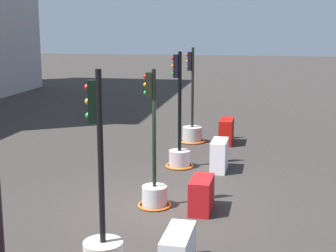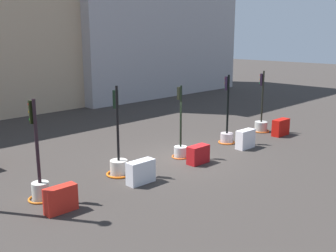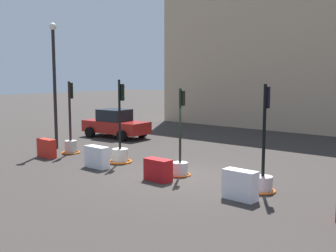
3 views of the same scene
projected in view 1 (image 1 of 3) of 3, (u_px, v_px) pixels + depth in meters
ground_plane at (162, 207)px, 11.68m from camera, size 120.00×120.00×0.00m
traffic_light_1 at (103, 247)px, 8.45m from camera, size 1.00×1.00×3.49m
traffic_light_2 at (154, 185)px, 11.65m from camera, size 0.79×0.79×3.21m
traffic_light_3 at (179, 150)px, 14.89m from camera, size 0.84×0.84×3.42m
traffic_light_4 at (192, 130)px, 18.11m from camera, size 0.96×0.96×3.40m
construction_barrier_2 at (201, 195)px, 11.37m from camera, size 1.00×0.50×0.78m
construction_barrier_3 at (219, 155)px, 14.56m from camera, size 1.05×0.46×0.90m
construction_barrier_4 at (226, 131)px, 17.85m from camera, size 1.11×0.48×0.89m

